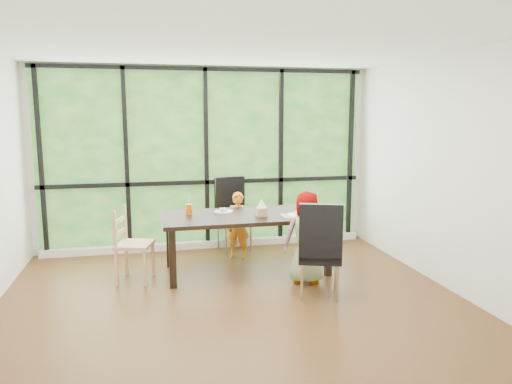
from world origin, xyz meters
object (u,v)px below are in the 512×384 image
child_older (307,237)px  tissue_box (262,212)px  plate_near (297,215)px  green_cup (319,210)px  chair_end_beech (135,245)px  orange_cup (189,209)px  chair_window_leather (234,215)px  plate_far (223,212)px  child_toddler (238,225)px  chair_interior_leather (320,249)px  dining_table (247,243)px  white_mug (315,207)px

child_older → tissue_box: (-0.47, 0.41, 0.25)m
plate_near → green_cup: green_cup is taller
chair_end_beech → orange_cup: (0.68, 0.20, 0.37)m
chair_window_leather → green_cup: size_ratio=8.26×
plate_far → green_cup: bearing=-21.7°
plate_near → green_cup: (0.27, -0.03, 0.06)m
child_toddler → tissue_box: bearing=-55.0°
chair_interior_leather → child_toddler: (-0.62, 1.60, -0.07)m
chair_interior_leather → plate_far: (-0.89, 1.20, 0.22)m
orange_cup → chair_window_leather: bearing=48.5°
chair_window_leather → child_toddler: 0.39m
chair_window_leather → child_toddler: bearing=-101.1°
plate_far → chair_window_leather: bearing=70.2°
chair_window_leather → tissue_box: size_ratio=8.57×
child_older → green_cup: size_ratio=8.50×
dining_table → chair_window_leather: (0.01, 0.98, 0.17)m
chair_end_beech → green_cup: 2.31m
dining_table → white_mug: bearing=3.8°
plate_near → child_older: bearing=-85.8°
dining_table → chair_window_leather: size_ratio=1.97×
child_older → chair_end_beech: bearing=-5.9°
dining_table → chair_end_beech: bearing=-178.4°
chair_interior_leather → chair_end_beech: (-2.01, 0.96, -0.09)m
chair_end_beech → orange_cup: chair_end_beech is taller
chair_interior_leather → child_older: bearing=-71.8°
child_older → tissue_box: bearing=-33.1°
chair_end_beech → child_older: 2.09m
child_older → tissue_box: 0.67m
chair_end_beech → green_cup: chair_end_beech is taller
chair_interior_leather → child_toddler: bearing=-49.6°
dining_table → tissue_box: size_ratio=16.84×
plate_near → child_toddler: bearing=126.4°
chair_end_beech → white_mug: (2.34, 0.10, 0.34)m
chair_end_beech → child_older: child_older is taller
plate_far → orange_cup: bearing=-174.9°
chair_window_leather → plate_near: chair_window_leather is taller
child_older → tissue_box: size_ratio=8.81×
plate_near → tissue_box: size_ratio=1.98×
green_cup → white_mug: 0.33m
child_toddler → green_cup: bearing=-21.7°
chair_end_beech → plate_near: bearing=-79.4°
chair_end_beech → chair_window_leather: bearing=-38.2°
green_cup → white_mug: green_cup is taller
chair_window_leather → child_toddler: (-0.01, -0.38, -0.07)m
child_older → orange_cup: 1.54m
chair_window_leather → child_older: 1.65m
dining_table → green_cup: size_ratio=16.24×
chair_window_leather → plate_far: 0.86m
child_older → green_cup: 0.47m
orange_cup → green_cup: size_ratio=1.00×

